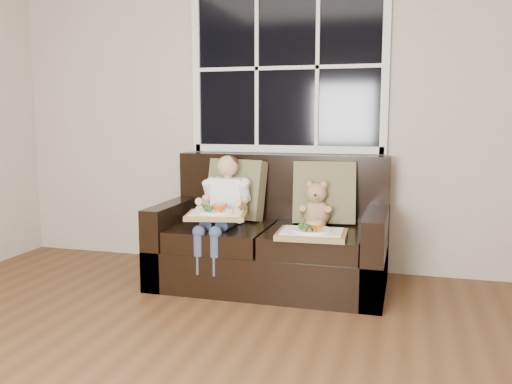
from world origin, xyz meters
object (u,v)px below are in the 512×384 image
(loveseat, at_px, (272,242))
(teddy_bear, at_px, (316,208))
(tray_left, at_px, (217,214))
(tray_right, at_px, (312,233))
(child, at_px, (224,201))

(loveseat, xyz_separation_m, teddy_bear, (0.33, 0.01, 0.28))
(loveseat, bearing_deg, teddy_bear, 2.14)
(tray_left, relative_size, tray_right, 0.99)
(loveseat, relative_size, teddy_bear, 4.79)
(child, bearing_deg, tray_left, -84.78)
(loveseat, distance_m, child, 0.49)
(child, xyz_separation_m, tray_right, (0.71, -0.24, -0.15))
(loveseat, height_order, tray_left, loveseat)
(loveseat, distance_m, teddy_bear, 0.43)
(teddy_bear, bearing_deg, tray_right, -88.14)
(loveseat, bearing_deg, tray_left, -134.05)
(loveseat, bearing_deg, tray_right, -44.30)
(child, xyz_separation_m, teddy_bear, (0.68, 0.13, -0.04))
(teddy_bear, bearing_deg, loveseat, 178.73)
(child, relative_size, tray_left, 1.68)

